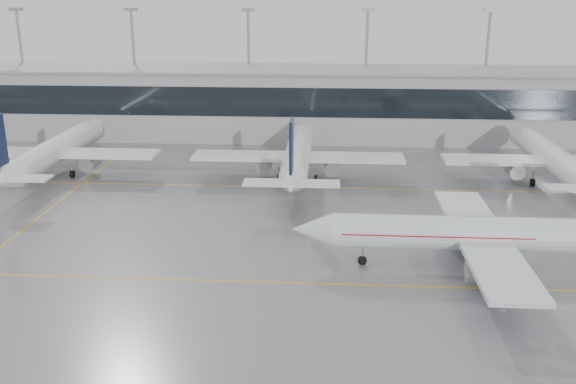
{
  "coord_description": "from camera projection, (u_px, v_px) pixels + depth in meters",
  "views": [
    {
      "loc": [
        4.24,
        -53.84,
        25.94
      ],
      "look_at": [
        0.0,
        12.0,
        5.0
      ],
      "focal_mm": 40.0,
      "sensor_mm": 36.0,
      "label": 1
    }
  ],
  "objects": [
    {
      "name": "ground",
      "position": [
        280.0,
        283.0,
        59.32
      ],
      "size": [
        320.0,
        320.0,
        0.0
      ],
      "primitive_type": "plane",
      "color": "slate",
      "rests_on": "ground"
    },
    {
      "name": "taxi_line_main",
      "position": [
        280.0,
        282.0,
        59.31
      ],
      "size": [
        120.0,
        0.25,
        0.01
      ],
      "primitive_type": "cube",
      "color": "gold",
      "rests_on": "ground"
    },
    {
      "name": "taxi_line_north",
      "position": [
        296.0,
        187.0,
        87.85
      ],
      "size": [
        120.0,
        0.25,
        0.01
      ],
      "primitive_type": "cube",
      "color": "gold",
      "rests_on": "ground"
    },
    {
      "name": "taxi_line_cross",
      "position": [
        36.0,
        220.0,
        75.42
      ],
      "size": [
        0.25,
        60.0,
        0.01
      ],
      "primitive_type": "cube",
      "color": "gold",
      "rests_on": "ground"
    },
    {
      "name": "terminal",
      "position": [
        306.0,
        104.0,
        116.47
      ],
      "size": [
        180.0,
        15.0,
        12.0
      ],
      "primitive_type": "cube",
      "color": "#98989C",
      "rests_on": "ground"
    },
    {
      "name": "terminal_glass",
      "position": [
        304.0,
        103.0,
        108.84
      ],
      "size": [
        180.0,
        0.2,
        5.0
      ],
      "primitive_type": "cube",
      "color": "black",
      "rests_on": "ground"
    },
    {
      "name": "terminal_roof",
      "position": [
        306.0,
        69.0,
        114.6
      ],
      "size": [
        182.0,
        16.0,
        0.4
      ],
      "primitive_type": "cube",
      "color": "gray",
      "rests_on": "ground"
    },
    {
      "name": "light_masts",
      "position": [
        307.0,
        59.0,
        119.96
      ],
      "size": [
        156.4,
        1.0,
        22.6
      ],
      "color": "gray",
      "rests_on": "ground"
    },
    {
      "name": "air_canada_jet",
      "position": [
        480.0,
        235.0,
        61.42
      ],
      "size": [
        35.29,
        27.83,
        10.99
      ],
      "rotation": [
        0.0,
        0.0,
        3.14
      ],
      "color": "silver",
      "rests_on": "ground"
    },
    {
      "name": "parked_jet_b",
      "position": [
        56.0,
        150.0,
        92.38
      ],
      "size": [
        29.64,
        36.96,
        11.72
      ],
      "rotation": [
        0.0,
        0.0,
        1.57
      ],
      "color": "white",
      "rests_on": "ground"
    },
    {
      "name": "parked_jet_c",
      "position": [
        298.0,
        154.0,
        90.24
      ],
      "size": [
        29.64,
        36.96,
        11.72
      ],
      "rotation": [
        0.0,
        0.0,
        1.57
      ],
      "color": "white",
      "rests_on": "ground"
    },
    {
      "name": "parked_jet_d",
      "position": [
        552.0,
        158.0,
        88.09
      ],
      "size": [
        29.64,
        36.96,
        11.72
      ],
      "rotation": [
        0.0,
        0.0,
        1.57
      ],
      "color": "white",
      "rests_on": "ground"
    }
  ]
}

